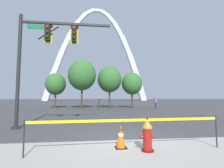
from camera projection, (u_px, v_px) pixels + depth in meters
name	position (u px, v px, depth m)	size (l,w,h in m)	color
ground_plane	(123.00, 139.00, 6.18)	(240.00, 240.00, 0.00)	#3D3D3F
fire_hydrant	(147.00, 135.00, 4.85)	(0.46, 0.48, 0.99)	#5E0F0D
caution_tape_barrier	(129.00, 128.00, 4.76)	(5.76, 0.28, 1.00)	#232326
traffic_cone_by_hydrant	(121.00, 137.00, 5.13)	(0.36, 0.36, 0.73)	black
traffic_signal_gantry	(42.00, 50.00, 8.68)	(5.02, 0.44, 6.00)	#232326
monument_arch	(96.00, 59.00, 68.59)	(42.60, 2.29, 39.69)	silver
tree_far_left	(56.00, 84.00, 23.62)	(2.89, 2.89, 5.05)	#473323
tree_left_mid	(82.00, 75.00, 22.80)	(3.87, 3.87, 6.78)	#473323
tree_center_left	(110.00, 79.00, 23.76)	(3.47, 3.47, 6.06)	#473323
tree_center_right	(132.00, 84.00, 23.89)	(2.97, 2.97, 5.19)	#473323
pedestrian_walking_left	(156.00, 103.00, 22.46)	(0.38, 0.28, 1.59)	#232847
pedestrian_standing_center	(99.00, 103.00, 21.68)	(0.22, 0.35, 1.59)	#38383D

